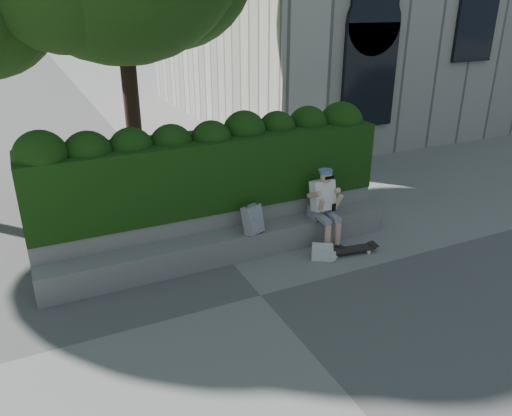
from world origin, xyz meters
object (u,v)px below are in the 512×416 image
skateboard (350,250)px  backpack_ground (322,252)px  person (324,204)px  backpack_plaid (253,219)px

skateboard → backpack_ground: (-0.52, 0.07, 0.04)m
person → backpack_ground: person is taller
backpack_ground → person: bearing=89.3°
backpack_plaid → backpack_ground: bearing=-50.3°
person → backpack_plaid: 1.34m
backpack_ground → backpack_plaid: bearing=-176.9°
person → backpack_plaid: person is taller
backpack_plaid → backpack_ground: backpack_plaid is taller
person → backpack_plaid: size_ratio=2.94×
skateboard → backpack_ground: bearing=-178.8°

